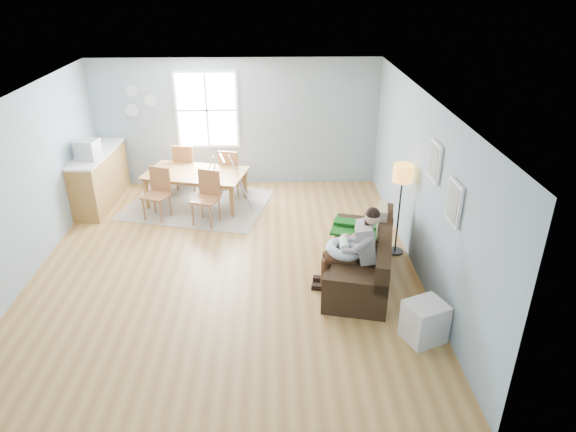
{
  "coord_description": "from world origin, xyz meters",
  "views": [
    {
      "loc": [
        0.77,
        -7.13,
        4.35
      ],
      "look_at": [
        0.98,
        -0.28,
        1.0
      ],
      "focal_mm": 32.0,
      "sensor_mm": 36.0,
      "label": 1
    }
  ],
  "objects_px": {
    "chair_nw": "(186,164)",
    "counter": "(100,178)",
    "chair_se": "(207,193)",
    "sofa": "(364,262)",
    "chair_sw": "(158,190)",
    "floor_lamp": "(402,181)",
    "father": "(355,246)",
    "monitor": "(87,149)",
    "storage_cube": "(424,322)",
    "toddler": "(361,232)",
    "chair_ne": "(230,169)",
    "baby_swing": "(224,184)",
    "dining_table": "(196,189)"
  },
  "relations": [
    {
      "from": "chair_nw",
      "to": "counter",
      "type": "bearing_deg",
      "value": -159.21
    },
    {
      "from": "chair_se",
      "to": "chair_nw",
      "type": "xyz_separation_m",
      "value": [
        -0.62,
        1.54,
        0.01
      ]
    },
    {
      "from": "sofa",
      "to": "chair_sw",
      "type": "height_order",
      "value": "chair_sw"
    },
    {
      "from": "chair_sw",
      "to": "floor_lamp",
      "type": "bearing_deg",
      "value": -19.47
    },
    {
      "from": "father",
      "to": "monitor",
      "type": "relative_size",
      "value": 3.08
    },
    {
      "from": "chair_sw",
      "to": "chair_nw",
      "type": "distance_m",
      "value": 1.34
    },
    {
      "from": "sofa",
      "to": "storage_cube",
      "type": "bearing_deg",
      "value": -69.42
    },
    {
      "from": "sofa",
      "to": "monitor",
      "type": "height_order",
      "value": "monitor"
    },
    {
      "from": "toddler",
      "to": "chair_se",
      "type": "xyz_separation_m",
      "value": [
        -2.55,
        1.84,
        -0.13
      ]
    },
    {
      "from": "chair_sw",
      "to": "monitor",
      "type": "bearing_deg",
      "value": 166.32
    },
    {
      "from": "counter",
      "to": "monitor",
      "type": "distance_m",
      "value": 0.8
    },
    {
      "from": "chair_sw",
      "to": "chair_ne",
      "type": "distance_m",
      "value": 1.66
    },
    {
      "from": "floor_lamp",
      "to": "chair_se",
      "type": "relative_size",
      "value": 1.56
    },
    {
      "from": "chair_sw",
      "to": "baby_swing",
      "type": "distance_m",
      "value": 1.31
    },
    {
      "from": "father",
      "to": "storage_cube",
      "type": "height_order",
      "value": "father"
    },
    {
      "from": "monitor",
      "to": "chair_se",
      "type": "bearing_deg",
      "value": -13.85
    },
    {
      "from": "floor_lamp",
      "to": "chair_se",
      "type": "distance_m",
      "value": 3.56
    },
    {
      "from": "father",
      "to": "toddler",
      "type": "distance_m",
      "value": 0.5
    },
    {
      "from": "baby_swing",
      "to": "toddler",
      "type": "bearing_deg",
      "value": -48.58
    },
    {
      "from": "floor_lamp",
      "to": "dining_table",
      "type": "relative_size",
      "value": 0.8
    },
    {
      "from": "floor_lamp",
      "to": "storage_cube",
      "type": "distance_m",
      "value": 2.46
    },
    {
      "from": "father",
      "to": "floor_lamp",
      "type": "bearing_deg",
      "value": 50.37
    },
    {
      "from": "counter",
      "to": "sofa",
      "type": "bearing_deg",
      "value": -31.57
    },
    {
      "from": "storage_cube",
      "to": "counter",
      "type": "relative_size",
      "value": 0.31
    },
    {
      "from": "storage_cube",
      "to": "dining_table",
      "type": "bearing_deg",
      "value": 128.97
    },
    {
      "from": "counter",
      "to": "chair_nw",
      "type": "bearing_deg",
      "value": 20.79
    },
    {
      "from": "chair_se",
      "to": "dining_table",
      "type": "bearing_deg",
      "value": 112.44
    },
    {
      "from": "floor_lamp",
      "to": "chair_sw",
      "type": "relative_size",
      "value": 1.6
    },
    {
      "from": "storage_cube",
      "to": "chair_ne",
      "type": "distance_m",
      "value": 5.55
    },
    {
      "from": "sofa",
      "to": "floor_lamp",
      "type": "relative_size",
      "value": 1.42
    },
    {
      "from": "monitor",
      "to": "chair_nw",
      "type": "bearing_deg",
      "value": 31.13
    },
    {
      "from": "storage_cube",
      "to": "monitor",
      "type": "relative_size",
      "value": 1.39
    },
    {
      "from": "dining_table",
      "to": "monitor",
      "type": "bearing_deg",
      "value": -159.94
    },
    {
      "from": "floor_lamp",
      "to": "chair_sw",
      "type": "height_order",
      "value": "floor_lamp"
    },
    {
      "from": "father",
      "to": "counter",
      "type": "xyz_separation_m",
      "value": [
        -4.63,
        3.22,
        -0.17
      ]
    },
    {
      "from": "dining_table",
      "to": "counter",
      "type": "bearing_deg",
      "value": -170.8
    },
    {
      "from": "dining_table",
      "to": "counter",
      "type": "distance_m",
      "value": 1.94
    },
    {
      "from": "chair_se",
      "to": "monitor",
      "type": "xyz_separation_m",
      "value": [
        -2.25,
        0.55,
        0.68
      ]
    },
    {
      "from": "father",
      "to": "chair_se",
      "type": "relative_size",
      "value": 1.34
    },
    {
      "from": "monitor",
      "to": "chair_sw",
      "type": "bearing_deg",
      "value": -13.68
    },
    {
      "from": "chair_ne",
      "to": "baby_swing",
      "type": "relative_size",
      "value": 0.83
    },
    {
      "from": "storage_cube",
      "to": "chair_sw",
      "type": "relative_size",
      "value": 0.62
    },
    {
      "from": "toddler",
      "to": "baby_swing",
      "type": "relative_size",
      "value": 0.7
    },
    {
      "from": "chair_se",
      "to": "monitor",
      "type": "relative_size",
      "value": 2.29
    },
    {
      "from": "chair_se",
      "to": "chair_nw",
      "type": "height_order",
      "value": "chair_nw"
    },
    {
      "from": "father",
      "to": "chair_nw",
      "type": "distance_m",
      "value": 4.88
    },
    {
      "from": "floor_lamp",
      "to": "chair_ne",
      "type": "height_order",
      "value": "floor_lamp"
    },
    {
      "from": "chair_sw",
      "to": "monitor",
      "type": "relative_size",
      "value": 2.24
    },
    {
      "from": "father",
      "to": "baby_swing",
      "type": "height_order",
      "value": "father"
    },
    {
      "from": "storage_cube",
      "to": "counter",
      "type": "height_order",
      "value": "counter"
    }
  ]
}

